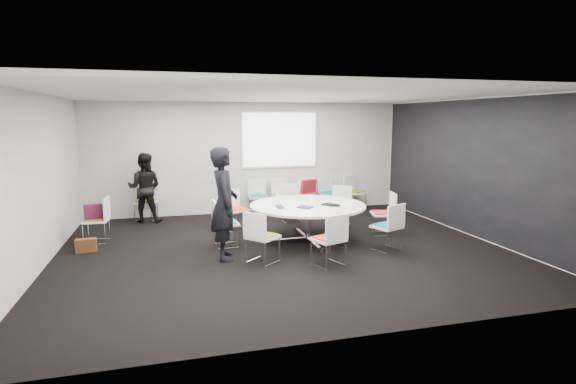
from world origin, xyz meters
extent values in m
cube|color=black|center=(0.00, 0.00, -0.02)|extent=(8.00, 7.00, 0.04)
cube|color=white|center=(0.00, 0.00, 2.82)|extent=(8.00, 7.00, 0.04)
cube|color=#B8B3AE|center=(0.00, 3.52, 1.40)|extent=(8.00, 0.04, 2.80)
cube|color=#B8B3AE|center=(0.00, -3.52, 1.40)|extent=(8.00, 0.04, 2.80)
cube|color=#B8B3AE|center=(-4.02, 0.00, 1.40)|extent=(0.04, 7.00, 2.80)
cube|color=#B8B3AE|center=(4.02, 0.00, 1.40)|extent=(0.04, 7.00, 2.80)
cube|color=black|center=(3.99, 0.00, 1.40)|extent=(0.01, 6.94, 2.74)
cube|color=silver|center=(0.61, 0.44, 0.04)|extent=(0.90, 0.90, 0.08)
cylinder|color=silver|center=(0.61, 0.44, 0.36)|extent=(0.10, 0.10, 0.65)
cylinder|color=white|center=(0.61, 0.44, 0.71)|extent=(2.26, 2.26, 0.04)
cube|color=white|center=(0.80, 3.46, 1.85)|extent=(1.90, 0.03, 1.35)
cube|color=silver|center=(2.25, 0.49, 0.21)|extent=(0.51, 0.51, 0.42)
cube|color=white|center=(2.25, 0.49, 0.44)|extent=(0.54, 0.55, 0.04)
cube|color=red|center=(2.25, 0.49, 0.47)|extent=(0.46, 0.48, 0.03)
cube|color=white|center=(2.46, 0.44, 0.67)|extent=(0.14, 0.46, 0.42)
cube|color=silver|center=(1.70, 1.49, 0.21)|extent=(0.59, 0.59, 0.42)
cube|color=white|center=(1.70, 1.49, 0.44)|extent=(0.63, 0.62, 0.04)
cube|color=#0D7D87|center=(1.70, 1.49, 0.47)|extent=(0.55, 0.54, 0.03)
cube|color=white|center=(1.82, 1.66, 0.67)|extent=(0.40, 0.29, 0.42)
cube|color=silver|center=(0.76, 2.09, 0.21)|extent=(0.44, 0.44, 0.42)
cube|color=white|center=(0.76, 2.09, 0.44)|extent=(0.48, 0.46, 0.04)
cube|color=#647017|center=(0.76, 2.09, 0.47)|extent=(0.42, 0.40, 0.03)
cube|color=white|center=(0.75, 2.30, 0.67)|extent=(0.46, 0.06, 0.42)
cube|color=silver|center=(-0.63, 1.66, 0.21)|extent=(0.55, 0.55, 0.42)
cube|color=white|center=(-0.63, 1.66, 0.44)|extent=(0.59, 0.58, 0.04)
cube|color=#D54311|center=(-0.63, 1.66, 0.47)|extent=(0.52, 0.50, 0.03)
cube|color=white|center=(-0.72, 1.86, 0.67)|extent=(0.44, 0.21, 0.42)
cube|color=silver|center=(-0.99, 0.46, 0.21)|extent=(0.45, 0.45, 0.42)
cube|color=white|center=(-0.99, 0.46, 0.44)|extent=(0.47, 0.49, 0.04)
cube|color=#0A7476|center=(-0.99, 0.46, 0.47)|extent=(0.41, 0.43, 0.03)
cube|color=white|center=(-1.20, 0.44, 0.67)|extent=(0.07, 0.46, 0.42)
cube|color=silver|center=(-0.52, -0.67, 0.21)|extent=(0.59, 0.59, 0.42)
cube|color=white|center=(-0.52, -0.67, 0.44)|extent=(0.63, 0.64, 0.04)
cube|color=olive|center=(-0.52, -0.67, 0.47)|extent=(0.55, 0.55, 0.03)
cube|color=white|center=(-0.68, -0.80, 0.67)|extent=(0.33, 0.37, 0.42)
cube|color=silver|center=(0.48, -1.10, 0.21)|extent=(0.54, 0.54, 0.42)
cube|color=white|center=(0.48, -1.10, 0.44)|extent=(0.58, 0.57, 0.04)
cube|color=red|center=(0.48, -1.10, 0.47)|extent=(0.51, 0.49, 0.03)
cube|color=white|center=(0.55, -1.30, 0.67)|extent=(0.44, 0.19, 0.42)
cube|color=silver|center=(1.81, -0.55, 0.21)|extent=(0.55, 0.55, 0.42)
cube|color=white|center=(1.81, -0.55, 0.44)|extent=(0.59, 0.58, 0.04)
cube|color=#07607C|center=(1.81, -0.55, 0.47)|extent=(0.52, 0.51, 0.03)
cube|color=white|center=(1.89, -0.75, 0.67)|extent=(0.44, 0.21, 0.42)
cube|color=silver|center=(0.15, 3.15, 0.21)|extent=(0.45, 0.45, 0.42)
cube|color=white|center=(0.15, 3.15, 0.44)|extent=(0.49, 0.47, 0.04)
cube|color=#0A7671|center=(0.15, 3.15, 0.47)|extent=(0.42, 0.41, 0.03)
cube|color=white|center=(0.17, 3.36, 0.67)|extent=(0.46, 0.07, 0.42)
cube|color=silver|center=(0.79, 3.15, 0.21)|extent=(0.47, 0.47, 0.42)
cube|color=white|center=(0.79, 3.15, 0.44)|extent=(0.51, 0.49, 0.04)
cube|color=olive|center=(0.79, 3.15, 0.47)|extent=(0.44, 0.42, 0.03)
cube|color=white|center=(0.76, 3.36, 0.67)|extent=(0.46, 0.09, 0.42)
cube|color=silver|center=(1.41, 3.13, 0.21)|extent=(0.53, 0.53, 0.42)
cube|color=white|center=(1.41, 3.13, 0.44)|extent=(0.57, 0.56, 0.04)
cube|color=orange|center=(1.41, 3.13, 0.47)|extent=(0.50, 0.48, 0.03)
cube|color=white|center=(1.48, 3.33, 0.67)|extent=(0.45, 0.17, 0.42)
cube|color=silver|center=(2.09, 3.15, 0.21)|extent=(0.54, 0.54, 0.42)
cube|color=white|center=(2.09, 3.15, 0.44)|extent=(0.58, 0.57, 0.04)
cube|color=#077179|center=(2.09, 3.15, 0.47)|extent=(0.50, 0.49, 0.03)
cube|color=white|center=(2.03, 3.35, 0.67)|extent=(0.45, 0.19, 0.42)
cube|color=silver|center=(2.80, 3.15, 0.21)|extent=(0.55, 0.55, 0.42)
cube|color=white|center=(2.80, 3.15, 0.44)|extent=(0.60, 0.59, 0.04)
cube|color=olive|center=(2.80, 3.15, 0.47)|extent=(0.52, 0.51, 0.03)
cube|color=white|center=(2.71, 3.34, 0.67)|extent=(0.44, 0.21, 0.42)
cube|color=silver|center=(-3.39, 1.38, 0.21)|extent=(0.46, 0.46, 0.42)
cube|color=white|center=(-3.39, 1.38, 0.44)|extent=(0.48, 0.50, 0.04)
cube|color=#6B6C14|center=(-3.39, 1.38, 0.47)|extent=(0.41, 0.43, 0.03)
cube|color=white|center=(-3.18, 1.36, 0.67)|extent=(0.08, 0.46, 0.42)
cube|color=silver|center=(-2.55, 3.15, 0.21)|extent=(0.54, 0.54, 0.42)
cube|color=white|center=(-2.55, 3.15, 0.44)|extent=(0.58, 0.57, 0.04)
cube|color=olive|center=(-2.55, 3.15, 0.47)|extent=(0.51, 0.49, 0.03)
cube|color=white|center=(-2.47, 3.35, 0.67)|extent=(0.44, 0.19, 0.42)
imported|color=black|center=(-1.10, -0.27, 0.96)|extent=(0.50, 0.72, 1.92)
imported|color=black|center=(-2.55, 3.00, 0.81)|extent=(0.89, 0.75, 1.61)
imported|color=#333338|center=(0.06, 0.30, 0.74)|extent=(0.22, 0.34, 0.03)
cube|color=silver|center=(0.03, 0.51, 0.86)|extent=(0.04, 0.30, 0.22)
cube|color=black|center=(1.01, 0.26, 0.74)|extent=(0.35, 0.37, 0.02)
cube|color=navy|center=(0.46, 0.14, 0.74)|extent=(0.33, 0.32, 0.03)
cube|color=silver|center=(1.08, 0.64, 0.73)|extent=(0.32, 0.24, 0.00)
cube|color=silver|center=(1.28, 0.24, 0.73)|extent=(0.35, 0.30, 0.00)
cylinder|color=white|center=(0.65, 0.68, 0.78)|extent=(0.08, 0.08, 0.09)
cube|color=black|center=(1.11, 0.10, 0.73)|extent=(0.15, 0.11, 0.01)
cube|color=#4A1330|center=(-3.39, 1.38, 0.62)|extent=(0.42, 0.25, 0.28)
cube|color=#4B2B18|center=(-3.49, 0.76, 0.12)|extent=(0.37, 0.19, 0.24)
cube|color=#A61425|center=(1.41, 2.92, 0.70)|extent=(0.47, 0.32, 0.36)
camera|label=1|loc=(-1.99, -7.78, 2.38)|focal=28.00mm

